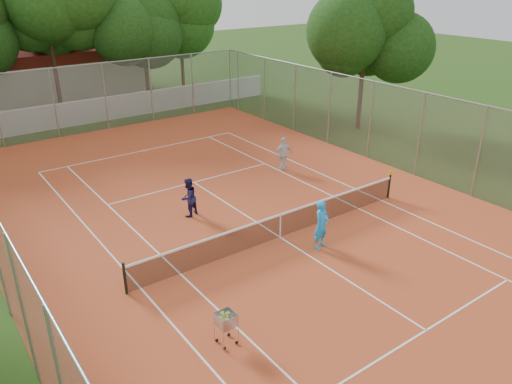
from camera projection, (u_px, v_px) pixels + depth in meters
ground at (280, 238)px, 18.31m from camera, size 120.00×120.00×0.00m
court_pad at (280, 237)px, 18.31m from camera, size 18.00×34.00×0.02m
court_lines at (280, 237)px, 18.30m from camera, size 10.98×23.78×0.01m
tennis_net at (280, 225)px, 18.10m from camera, size 11.88×0.10×0.98m
perimeter_fence at (281, 188)px, 17.49m from camera, size 18.00×34.00×4.00m
boundary_wall at (96, 110)px, 32.05m from camera, size 26.00×0.30×1.50m
clubhouse at (22, 68)px, 37.78m from camera, size 16.40×9.00×4.40m
tropical_trees at (72, 37)px, 32.53m from camera, size 29.00×19.00×10.00m
player_near at (321, 225)px, 17.29m from camera, size 0.74×0.58×1.79m
player_far_left at (188, 197)px, 19.61m from camera, size 0.93×0.84×1.58m
player_far_right at (283, 154)px, 24.12m from camera, size 1.02×0.51×1.67m
ball_hopper at (226, 327)px, 12.90m from camera, size 0.58×0.58×1.03m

